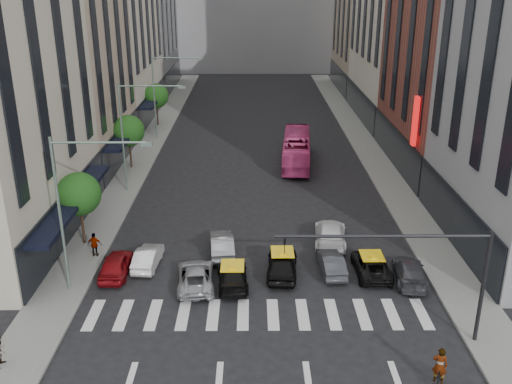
{
  "coord_description": "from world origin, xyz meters",
  "views": [
    {
      "loc": [
        -0.47,
        -24.64,
        17.05
      ],
      "look_at": [
        -0.26,
        9.4,
        4.0
      ],
      "focal_mm": 40.0,
      "sensor_mm": 36.0,
      "label": 1
    }
  ],
  "objects_px": {
    "streetlamp_near": "(75,195)",
    "streetlamp_mid": "(133,123)",
    "taxi_left": "(233,275)",
    "streetlamp_far": "(163,86)",
    "motorcycle": "(438,379)",
    "car_white_front": "(148,257)",
    "car_red": "(116,265)",
    "pedestrian_near": "(0,350)",
    "taxi_center": "(282,263)",
    "bus": "(297,149)",
    "pedestrian_far": "(95,245)"
  },
  "relations": [
    {
      "from": "streetlamp_mid",
      "to": "streetlamp_far",
      "type": "distance_m",
      "value": 16.0
    },
    {
      "from": "streetlamp_far",
      "to": "car_red",
      "type": "xyz_separation_m",
      "value": [
        1.32,
        -30.11,
        -5.23
      ]
    },
    {
      "from": "streetlamp_near",
      "to": "taxi_center",
      "type": "relative_size",
      "value": 2.04
    },
    {
      "from": "streetlamp_mid",
      "to": "car_red",
      "type": "xyz_separation_m",
      "value": [
        1.32,
        -14.11,
        -5.23
      ]
    },
    {
      "from": "streetlamp_near",
      "to": "car_white_front",
      "type": "relative_size",
      "value": 2.42
    },
    {
      "from": "streetlamp_near",
      "to": "streetlamp_mid",
      "type": "distance_m",
      "value": 16.0
    },
    {
      "from": "bus",
      "to": "pedestrian_far",
      "type": "distance_m",
      "value": 24.04
    },
    {
      "from": "pedestrian_near",
      "to": "pedestrian_far",
      "type": "height_order",
      "value": "pedestrian_far"
    },
    {
      "from": "pedestrian_near",
      "to": "motorcycle",
      "type": "bearing_deg",
      "value": -87.34
    },
    {
      "from": "car_red",
      "to": "taxi_center",
      "type": "distance_m",
      "value": 10.02
    },
    {
      "from": "car_red",
      "to": "streetlamp_near",
      "type": "bearing_deg",
      "value": 55.1
    },
    {
      "from": "taxi_center",
      "to": "car_red",
      "type": "bearing_deg",
      "value": 3.96
    },
    {
      "from": "motorcycle",
      "to": "pedestrian_near",
      "type": "xyz_separation_m",
      "value": [
        -19.73,
        1.43,
        0.51
      ]
    },
    {
      "from": "taxi_left",
      "to": "bus",
      "type": "bearing_deg",
      "value": -107.62
    },
    {
      "from": "car_white_front",
      "to": "taxi_left",
      "type": "relative_size",
      "value": 0.88
    },
    {
      "from": "motorcycle",
      "to": "streetlamp_far",
      "type": "bearing_deg",
      "value": -43.67
    },
    {
      "from": "streetlamp_far",
      "to": "motorcycle",
      "type": "bearing_deg",
      "value": -66.25
    },
    {
      "from": "taxi_left",
      "to": "pedestrian_near",
      "type": "relative_size",
      "value": 2.71
    },
    {
      "from": "bus",
      "to": "pedestrian_far",
      "type": "relative_size",
      "value": 6.58
    },
    {
      "from": "bus",
      "to": "pedestrian_far",
      "type": "xyz_separation_m",
      "value": [
        -14.27,
        -19.34,
        -0.51
      ]
    },
    {
      "from": "pedestrian_far",
      "to": "bus",
      "type": "bearing_deg",
      "value": -123.01
    },
    {
      "from": "bus",
      "to": "car_white_front",
      "type": "bearing_deg",
      "value": 67.29
    },
    {
      "from": "streetlamp_mid",
      "to": "pedestrian_near",
      "type": "bearing_deg",
      "value": -95.04
    },
    {
      "from": "car_red",
      "to": "taxi_left",
      "type": "xyz_separation_m",
      "value": [
        7.07,
        -1.24,
        -0.06
      ]
    },
    {
      "from": "streetlamp_far",
      "to": "pedestrian_near",
      "type": "xyz_separation_m",
      "value": [
        -2.01,
        -38.82,
        -4.97
      ]
    },
    {
      "from": "streetlamp_far",
      "to": "pedestrian_near",
      "type": "bearing_deg",
      "value": -92.97
    },
    {
      "from": "streetlamp_far",
      "to": "car_white_front",
      "type": "distance_m",
      "value": 29.66
    },
    {
      "from": "streetlamp_mid",
      "to": "taxi_left",
      "type": "height_order",
      "value": "streetlamp_mid"
    },
    {
      "from": "car_white_front",
      "to": "pedestrian_near",
      "type": "bearing_deg",
      "value": 66.39
    },
    {
      "from": "streetlamp_far",
      "to": "bus",
      "type": "bearing_deg",
      "value": -31.97
    },
    {
      "from": "car_red",
      "to": "taxi_center",
      "type": "height_order",
      "value": "taxi_center"
    },
    {
      "from": "streetlamp_mid",
      "to": "car_red",
      "type": "distance_m",
      "value": 15.1
    },
    {
      "from": "streetlamp_far",
      "to": "streetlamp_near",
      "type": "bearing_deg",
      "value": -90.0
    },
    {
      "from": "streetlamp_mid",
      "to": "taxi_left",
      "type": "relative_size",
      "value": 2.12
    },
    {
      "from": "bus",
      "to": "pedestrian_near",
      "type": "relative_size",
      "value": 6.68
    },
    {
      "from": "car_red",
      "to": "taxi_center",
      "type": "xyz_separation_m",
      "value": [
        10.02,
        -0.04,
        0.08
      ]
    },
    {
      "from": "motorcycle",
      "to": "pedestrian_near",
      "type": "height_order",
      "value": "pedestrian_near"
    },
    {
      "from": "pedestrian_far",
      "to": "streetlamp_mid",
      "type": "bearing_deg",
      "value": -89.04
    },
    {
      "from": "taxi_left",
      "to": "streetlamp_far",
      "type": "bearing_deg",
      "value": -79.36
    },
    {
      "from": "taxi_left",
      "to": "taxi_center",
      "type": "bearing_deg",
      "value": -162.34
    },
    {
      "from": "streetlamp_mid",
      "to": "pedestrian_near",
      "type": "relative_size",
      "value": 5.75
    },
    {
      "from": "streetlamp_mid",
      "to": "motorcycle",
      "type": "distance_m",
      "value": 30.53
    },
    {
      "from": "streetlamp_mid",
      "to": "taxi_center",
      "type": "bearing_deg",
      "value": -51.29
    },
    {
      "from": "streetlamp_mid",
      "to": "car_red",
      "type": "bearing_deg",
      "value": -84.64
    },
    {
      "from": "streetlamp_far",
      "to": "car_red",
      "type": "relative_size",
      "value": 2.26
    },
    {
      "from": "streetlamp_mid",
      "to": "car_white_front",
      "type": "xyz_separation_m",
      "value": [
        3.04,
        -13.03,
        -5.29
      ]
    },
    {
      "from": "car_red",
      "to": "motorcycle",
      "type": "xyz_separation_m",
      "value": [
        16.39,
        -10.14,
        -0.26
      ]
    },
    {
      "from": "bus",
      "to": "motorcycle",
      "type": "relative_size",
      "value": 6.55
    },
    {
      "from": "streetlamp_near",
      "to": "streetlamp_mid",
      "type": "relative_size",
      "value": 1.0
    },
    {
      "from": "streetlamp_near",
      "to": "taxi_left",
      "type": "height_order",
      "value": "streetlamp_near"
    }
  ]
}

